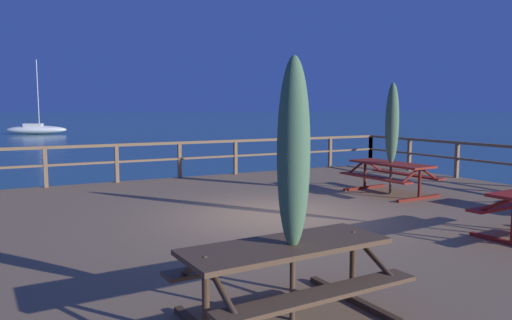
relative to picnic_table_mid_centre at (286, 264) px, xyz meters
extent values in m
plane|color=#2D5B6B|center=(2.30, 4.08, -1.22)|extent=(600.00, 600.00, 0.00)
cube|color=#846647|center=(2.30, 4.08, -0.89)|extent=(15.05, 11.78, 0.66)
cube|color=brown|center=(2.30, 9.82, 0.49)|extent=(14.75, 0.09, 0.08)
cube|color=brown|center=(2.30, 9.82, 0.01)|extent=(14.75, 0.07, 0.06)
cube|color=brown|center=(-1.38, 9.82, -0.04)|extent=(0.10, 0.10, 1.05)
cube|color=brown|center=(0.46, 9.82, -0.04)|extent=(0.10, 0.10, 1.05)
cube|color=brown|center=(2.30, 9.82, -0.04)|extent=(0.10, 0.10, 1.05)
cube|color=brown|center=(4.15, 9.82, -0.04)|extent=(0.10, 0.10, 1.05)
cube|color=brown|center=(5.99, 9.82, -0.04)|extent=(0.10, 0.10, 1.05)
cube|color=brown|center=(7.83, 9.82, -0.04)|extent=(0.10, 0.10, 1.05)
cube|color=brown|center=(9.68, 9.82, -0.04)|extent=(0.10, 0.10, 1.05)
cube|color=brown|center=(9.68, 5.99, -0.04)|extent=(0.10, 0.10, 1.05)
cube|color=brown|center=(9.68, 7.91, -0.04)|extent=(0.10, 0.10, 1.05)
cube|color=brown|center=(9.68, 9.82, -0.04)|extent=(0.10, 0.10, 1.05)
cube|color=brown|center=(0.00, 0.00, 0.18)|extent=(2.12, 0.85, 0.05)
cube|color=brown|center=(0.02, -0.56, -0.12)|extent=(2.10, 0.37, 0.04)
cube|color=brown|center=(-0.02, 0.56, -0.12)|extent=(2.10, 0.37, 0.04)
cylinder|color=#432F1F|center=(-0.86, -0.04, -0.19)|extent=(0.07, 0.07, 0.74)
cylinder|color=#432F1F|center=(-0.85, -0.32, 0.03)|extent=(0.08, 0.63, 0.37)
cylinder|color=#432F1F|center=(-0.88, 0.24, 0.03)|extent=(0.08, 0.63, 0.37)
cube|color=#432F1F|center=(0.86, 0.04, -0.53)|extent=(0.14, 1.40, 0.06)
cylinder|color=#432F1F|center=(0.86, 0.04, -0.19)|extent=(0.07, 0.07, 0.74)
cylinder|color=#432F1F|center=(0.88, -0.24, 0.03)|extent=(0.08, 0.63, 0.37)
cylinder|color=#432F1F|center=(0.85, 0.32, 0.03)|extent=(0.08, 0.63, 0.37)
cube|color=maroon|center=(5.94, 4.83, 0.18)|extent=(0.89, 2.15, 0.05)
cube|color=maroon|center=(6.50, 4.86, -0.12)|extent=(0.41, 2.12, 0.04)
cube|color=maroon|center=(5.38, 4.79, -0.12)|extent=(0.41, 2.12, 0.04)
cube|color=maroon|center=(5.99, 3.96, -0.53)|extent=(1.40, 0.16, 0.06)
cylinder|color=maroon|center=(5.99, 3.96, -0.19)|extent=(0.07, 0.07, 0.74)
cylinder|color=maroon|center=(6.27, 3.97, 0.03)|extent=(0.63, 0.09, 0.37)
cylinder|color=maroon|center=(5.71, 3.94, 0.03)|extent=(0.63, 0.09, 0.37)
cube|color=maroon|center=(5.88, 5.70, -0.53)|extent=(1.40, 0.16, 0.06)
cylinder|color=maroon|center=(5.88, 5.70, -0.19)|extent=(0.07, 0.07, 0.74)
cylinder|color=maroon|center=(6.16, 5.72, 0.03)|extent=(0.63, 0.09, 0.37)
cylinder|color=maroon|center=(5.61, 5.68, 0.03)|extent=(0.63, 0.09, 0.37)
cube|color=maroon|center=(4.98, 1.18, -0.12)|extent=(1.62, 0.38, 0.04)
cube|color=maroon|center=(4.39, 0.58, -0.53)|extent=(0.17, 1.40, 0.06)
cylinder|color=maroon|center=(4.37, 0.86, 0.03)|extent=(0.09, 0.63, 0.37)
cylinder|color=#4C3828|center=(0.05, -0.05, 0.66)|extent=(0.06, 0.06, 2.44)
ellipsoid|color=#4C704C|center=(0.05, -0.05, 1.09)|extent=(0.32, 0.32, 1.85)
cylinder|color=#2D432D|center=(0.05, -0.05, 0.95)|extent=(0.21, 0.21, 0.05)
cone|color=#4C3828|center=(0.05, -0.05, 1.95)|extent=(0.10, 0.10, 0.14)
cylinder|color=#4C3828|center=(5.88, 4.77, 0.71)|extent=(0.06, 0.06, 2.54)
ellipsoid|color=#4C704C|center=(5.88, 4.77, 1.16)|extent=(0.32, 0.32, 1.93)
cylinder|color=#2D432D|center=(5.88, 4.77, 1.01)|extent=(0.21, 0.21, 0.05)
cone|color=#4C3828|center=(5.88, 4.77, 2.05)|extent=(0.10, 0.10, 0.14)
ellipsoid|color=white|center=(1.10, 51.72, -0.77)|extent=(6.22, 3.48, 0.90)
cube|color=silver|center=(0.81, 51.81, -0.28)|extent=(2.05, 1.60, 0.36)
cylinder|color=silver|center=(1.38, 51.62, 3.00)|extent=(0.10, 0.10, 7.00)
camera|label=1|loc=(-2.43, -3.94, 1.52)|focal=34.06mm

